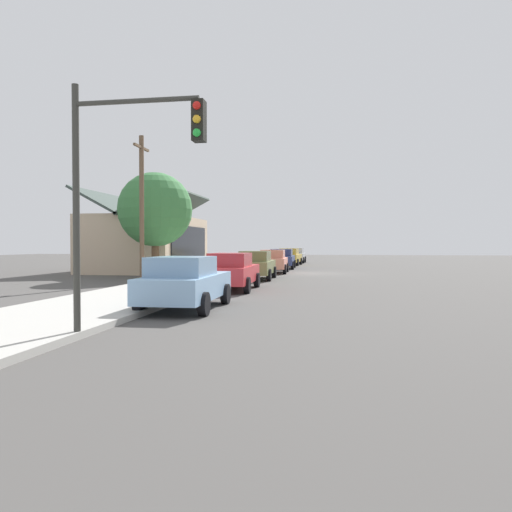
% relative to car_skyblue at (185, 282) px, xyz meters
% --- Properties ---
extents(ground_plane, '(120.00, 120.00, 0.00)m').
position_rel_car_skyblue_xyz_m(ground_plane, '(18.98, -2.81, -0.81)').
color(ground_plane, '#4C4947').
extents(sidewalk_curb, '(60.00, 4.20, 0.16)m').
position_rel_car_skyblue_xyz_m(sidewalk_curb, '(18.98, 2.79, -0.73)').
color(sidewalk_curb, '#B2AFA8').
rests_on(sidewalk_curb, ground).
extents(car_skyblue, '(4.45, 2.08, 1.59)m').
position_rel_car_skyblue_xyz_m(car_skyblue, '(0.00, 0.00, 0.00)').
color(car_skyblue, '#8CB7E0').
rests_on(car_skyblue, ground).
extents(car_cherry, '(4.64, 2.04, 1.59)m').
position_rel_car_skyblue_xyz_m(car_cherry, '(6.24, -0.07, -0.00)').
color(car_cherry, red).
rests_on(car_cherry, ground).
extents(car_olive, '(4.58, 2.04, 1.59)m').
position_rel_car_skyblue_xyz_m(car_olive, '(12.71, -0.04, -0.00)').
color(car_olive, olive).
rests_on(car_olive, ground).
extents(car_coral, '(4.37, 2.06, 1.59)m').
position_rel_car_skyblue_xyz_m(car_coral, '(18.89, -0.21, -0.00)').
color(car_coral, '#EA8C75').
rests_on(car_coral, ground).
extents(car_navy, '(4.95, 2.21, 1.59)m').
position_rel_car_skyblue_xyz_m(car_navy, '(25.01, -0.10, 0.00)').
color(car_navy, navy).
rests_on(car_navy, ground).
extents(car_mustard, '(4.90, 2.11, 1.59)m').
position_rel_car_skyblue_xyz_m(car_mustard, '(31.53, -0.10, 0.00)').
color(car_mustard, gold).
rests_on(car_mustard, ground).
extents(car_silver, '(4.45, 2.03, 1.59)m').
position_rel_car_skyblue_xyz_m(car_silver, '(37.64, -0.15, -0.00)').
color(car_silver, silver).
rests_on(car_silver, ground).
extents(storefront_building, '(10.48, 6.66, 5.74)m').
position_rel_car_skyblue_xyz_m(storefront_building, '(19.68, 9.17, 1.29)').
color(storefront_building, '#CCB293').
rests_on(storefront_building, ground).
extents(shade_tree, '(4.30, 4.30, 6.13)m').
position_rel_car_skyblue_xyz_m(shade_tree, '(12.95, 5.96, 3.15)').
color(shade_tree, brown).
rests_on(shade_tree, ground).
extents(traffic_light_main, '(0.37, 2.79, 5.20)m').
position_rel_car_skyblue_xyz_m(traffic_light_main, '(-4.77, -0.27, 2.68)').
color(traffic_light_main, '#383833').
rests_on(traffic_light_main, ground).
extents(utility_pole_wooden, '(1.80, 0.24, 7.50)m').
position_rel_car_skyblue_xyz_m(utility_pole_wooden, '(9.63, 5.39, 3.11)').
color(utility_pole_wooden, brown).
rests_on(utility_pole_wooden, ground).
extents(fire_hydrant_red, '(0.22, 0.22, 0.71)m').
position_rel_car_skyblue_xyz_m(fire_hydrant_red, '(8.07, 1.39, -0.32)').
color(fire_hydrant_red, red).
rests_on(fire_hydrant_red, sidewalk_curb).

